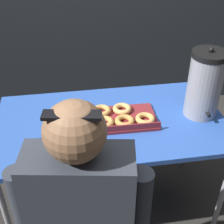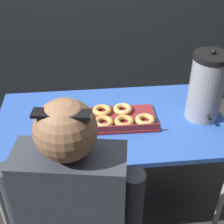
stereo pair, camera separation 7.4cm
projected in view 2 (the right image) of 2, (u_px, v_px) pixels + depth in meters
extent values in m
plane|color=#2D2B28|center=(111.00, 204.00, 2.17)|extent=(12.00, 12.00, 0.00)
cube|color=#2D56B2|center=(111.00, 123.00, 1.76)|extent=(1.29, 0.71, 0.03)
cylinder|color=#ADADB2|center=(6.00, 218.00, 1.67)|extent=(0.03, 0.03, 0.70)
cylinder|color=#ADADB2|center=(222.00, 200.00, 1.77)|extent=(0.03, 0.03, 0.70)
cylinder|color=#ADADB2|center=(22.00, 143.00, 2.17)|extent=(0.03, 0.03, 0.70)
cylinder|color=#ADADB2|center=(188.00, 132.00, 2.27)|extent=(0.03, 0.03, 0.70)
cube|color=maroon|center=(113.00, 119.00, 1.76)|extent=(0.48, 0.26, 0.02)
cube|color=maroon|center=(115.00, 129.00, 1.64)|extent=(0.48, 0.02, 0.04)
torus|color=#CE9649|center=(83.00, 124.00, 1.68)|extent=(0.11, 0.11, 0.03)
torus|color=tan|center=(103.00, 122.00, 1.69)|extent=(0.11, 0.11, 0.03)
torus|color=#CD9549|center=(124.00, 121.00, 1.70)|extent=(0.13, 0.13, 0.03)
torus|color=#DEA659|center=(145.00, 120.00, 1.71)|extent=(0.15, 0.15, 0.03)
torus|color=#CC9447|center=(82.00, 111.00, 1.78)|extent=(0.15, 0.15, 0.03)
torus|color=tan|center=(102.00, 110.00, 1.79)|extent=(0.13, 0.13, 0.03)
torus|color=#EAB265|center=(123.00, 109.00, 1.79)|extent=(0.14, 0.14, 0.03)
cylinder|color=#939399|center=(206.00, 89.00, 1.69)|extent=(0.19, 0.19, 0.36)
cylinder|color=black|center=(212.00, 57.00, 1.58)|extent=(0.19, 0.19, 0.03)
sphere|color=black|center=(213.00, 52.00, 1.57)|extent=(0.03, 0.03, 0.03)
cylinder|color=black|center=(209.00, 117.00, 1.68)|extent=(0.02, 0.05, 0.02)
cube|color=#2D334C|center=(40.00, 144.00, 1.58)|extent=(0.11, 0.15, 0.01)
cube|color=#2D333D|center=(39.00, 143.00, 1.58)|extent=(0.09, 0.13, 0.00)
cube|color=#333842|center=(74.00, 206.00, 1.26)|extent=(0.44, 0.25, 0.56)
sphere|color=#8E6647|center=(65.00, 130.00, 1.04)|extent=(0.22, 0.22, 0.22)
cube|color=black|center=(61.00, 114.00, 0.96)|extent=(0.19, 0.08, 0.01)
cylinder|color=#333842|center=(132.00, 213.00, 1.26)|extent=(0.09, 0.09, 0.45)
cylinder|color=#333842|center=(18.00, 207.00, 1.29)|extent=(0.09, 0.09, 0.45)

